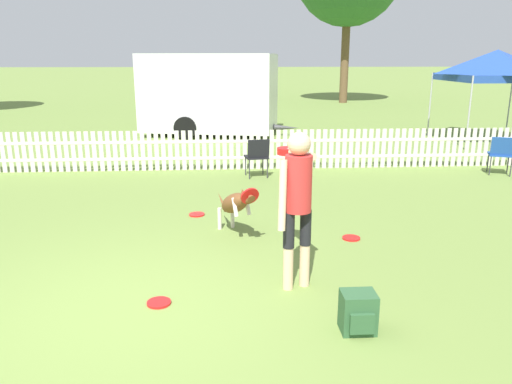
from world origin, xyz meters
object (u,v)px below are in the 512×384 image
frisbee_midfield (159,303)px  folding_chair_blue_left (502,152)px  handler_person (297,191)px  frisbee_near_handler (351,238)px  leaping_dog (236,203)px  backpack_on_grass (358,313)px  canopy_tent_main (496,65)px  equipment_trailer (210,93)px  frisbee_near_dog (197,214)px  folding_chair_green_right (257,154)px

frisbee_midfield → folding_chair_blue_left: size_ratio=0.30×
handler_person → frisbee_near_handler: 1.97m
leaping_dog → backpack_on_grass: 2.75m
canopy_tent_main → leaping_dog: bearing=-135.0°
frisbee_midfield → equipment_trailer: (0.25, 11.40, 1.30)m
frisbee_near_dog → folding_chair_blue_left: folding_chair_blue_left is taller
leaping_dog → folding_chair_green_right: bearing=-119.3°
folding_chair_blue_left → canopy_tent_main: canopy_tent_main is taller
frisbee_near_handler → frisbee_near_dog: (-2.16, 1.19, 0.00)m
frisbee_midfield → equipment_trailer: size_ratio=0.05×
handler_person → frisbee_near_dog: (-1.19, 2.55, -1.05)m
backpack_on_grass → canopy_tent_main: size_ratio=0.14×
frisbee_near_handler → folding_chair_blue_left: (4.04, 3.57, 0.48)m
backpack_on_grass → folding_chair_green_right: 6.02m
frisbee_midfield → canopy_tent_main: bearing=48.4°
handler_person → equipment_trailer: (-1.18, 11.06, 0.26)m
handler_person → folding_chair_blue_left: (5.01, 4.93, -0.57)m
leaping_dog → equipment_trailer: (-0.57, 9.50, 0.83)m
leaping_dog → canopy_tent_main: 10.79m
handler_person → folding_chair_blue_left: size_ratio=2.06×
backpack_on_grass → handler_person: bearing=114.0°
frisbee_near_dog → canopy_tent_main: bearing=38.8°
handler_person → folding_chair_green_right: size_ratio=2.08×
frisbee_near_handler → canopy_tent_main: canopy_tent_main is taller
handler_person → backpack_on_grass: size_ratio=4.50×
backpack_on_grass → folding_chair_blue_left: bearing=52.3°
frisbee_near_handler → backpack_on_grass: (-0.53, -2.34, 0.17)m
folding_chair_blue_left → canopy_tent_main: bearing=-93.6°
canopy_tent_main → equipment_trailer: size_ratio=0.52×
equipment_trailer → canopy_tent_main: bearing=-1.6°
canopy_tent_main → frisbee_near_dog: bearing=-141.2°
frisbee_midfield → frisbee_near_handler: bearing=35.5°
leaping_dog → frisbee_near_dog: (-0.59, 0.99, -0.47)m
frisbee_midfield → backpack_on_grass: bearing=-18.8°
handler_person → frisbee_near_handler: size_ratio=6.92×
frisbee_near_dog → folding_chair_green_right: folding_chair_green_right is taller
frisbee_near_dog → canopy_tent_main: 10.66m
folding_chair_green_right → equipment_trailer: size_ratio=0.16×
handler_person → canopy_tent_main: size_ratio=0.64×
folding_chair_blue_left → equipment_trailer: size_ratio=0.16×
leaping_dog → folding_chair_green_right: 3.50m
frisbee_midfield → backpack_on_grass: (1.86, -0.63, 0.17)m
frisbee_near_dog → backpack_on_grass: 3.89m
handler_person → frisbee_near_dog: handler_person is taller
leaping_dog → equipment_trailer: bearing=-107.3°
folding_chair_blue_left → canopy_tent_main: (1.94, 4.16, 1.67)m
equipment_trailer → folding_chair_blue_left: bearing=-32.7°
canopy_tent_main → equipment_trailer: 8.40m
frisbee_midfield → equipment_trailer: equipment_trailer is taller
leaping_dog → backpack_on_grass: bearing=91.5°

